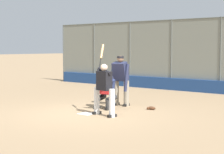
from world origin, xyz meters
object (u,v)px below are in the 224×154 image
object	(u,v)px
batter_at_plate	(104,88)
umpire_home	(121,79)
catcher_behind_plate	(105,89)
fielding_glove_on_dirt	(151,108)

from	to	relation	value
batter_at_plate	umpire_home	xyz separation A→B (m)	(0.71, -1.74, 0.09)
umpire_home	catcher_behind_plate	bearing A→B (deg)	79.72
fielding_glove_on_dirt	umpire_home	bearing A→B (deg)	-0.22
batter_at_plate	fielding_glove_on_dirt	xyz separation A→B (m)	(-0.51, -1.73, -0.77)
batter_at_plate	umpire_home	distance (m)	1.88
catcher_behind_plate	umpire_home	distance (m)	0.81
catcher_behind_plate	umpire_home	size ratio (longest dim) A/B	0.72
catcher_behind_plate	umpire_home	bearing A→B (deg)	-100.28
umpire_home	fielding_glove_on_dirt	world-z (taller)	umpire_home
fielding_glove_on_dirt	batter_at_plate	bearing A→B (deg)	73.47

